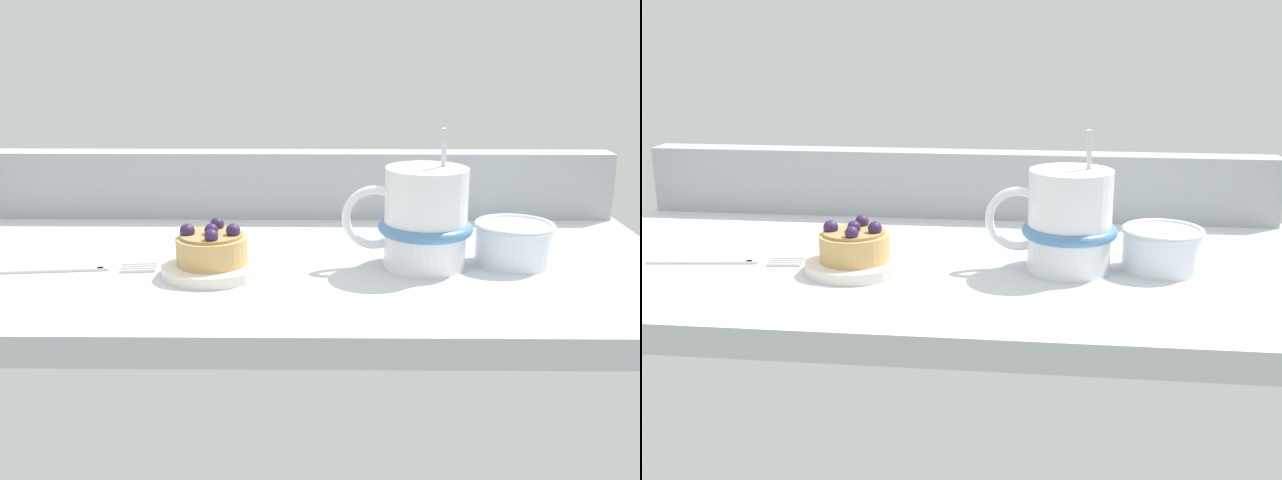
{
  "view_description": "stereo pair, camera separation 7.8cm",
  "coord_description": "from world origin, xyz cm",
  "views": [
    {
      "loc": [
        4.12,
        -78.07,
        24.37
      ],
      "look_at": [
        3.26,
        -3.43,
        3.14
      ],
      "focal_mm": 43.66,
      "sensor_mm": 36.0,
      "label": 1
    },
    {
      "loc": [
        11.86,
        -77.58,
        24.37
      ],
      "look_at": [
        3.26,
        -3.43,
        3.14
      ],
      "focal_mm": 43.66,
      "sensor_mm": 36.0,
      "label": 2
    }
  ],
  "objects": [
    {
      "name": "ground_plane",
      "position": [
        0.0,
        0.0,
        -1.39
      ],
      "size": [
        80.73,
        41.75,
        2.78
      ],
      "primitive_type": "cube",
      "color": "silver"
    },
    {
      "name": "window_rail_back",
      "position": [
        0.0,
        18.87,
        4.17
      ],
      "size": [
        79.12,
        4.01,
        8.35
      ],
      "primitive_type": "cube",
      "color": "#9EA3A8",
      "rests_on": "ground_plane"
    },
    {
      "name": "dessert_plate",
      "position": [
        -7.37,
        -4.85,
        0.53
      ],
      "size": [
        10.08,
        10.08,
        1.13
      ],
      "color": "silver",
      "rests_on": "ground_plane"
    },
    {
      "name": "raspberry_tart",
      "position": [
        -7.37,
        -4.85,
        2.76
      ],
      "size": [
        7.04,
        7.04,
        4.1
      ],
      "color": "tan",
      "rests_on": "dessert_plate"
    },
    {
      "name": "coffee_mug",
      "position": [
        13.66,
        -2.01,
        4.98
      ],
      "size": [
        13.25,
        9.57,
        14.17
      ],
      "color": "white",
      "rests_on": "ground_plane"
    },
    {
      "name": "dessert_fork",
      "position": [
        -21.15,
        -4.09,
        0.3
      ],
      "size": [
        16.25,
        3.39,
        0.6
      ],
      "color": "silver",
      "rests_on": "ground_plane"
    },
    {
      "name": "sugar_bowl",
      "position": [
        23.19,
        -0.97,
        2.33
      ],
      "size": [
        8.23,
        8.23,
        4.37
      ],
      "color": "silver",
      "rests_on": "ground_plane"
    }
  ]
}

